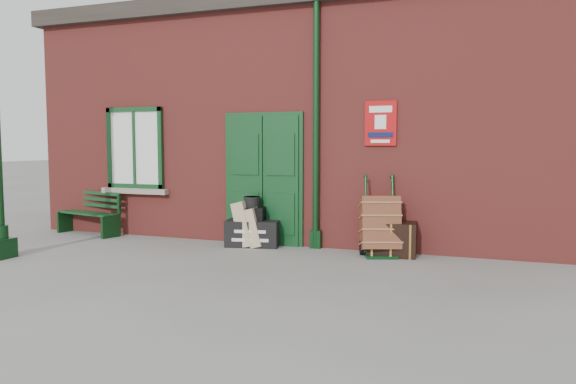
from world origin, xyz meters
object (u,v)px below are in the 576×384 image
at_px(bench, 91,212).
at_px(porter_trolley, 380,225).
at_px(dark_trunk, 392,239).
at_px(houdini_trunk, 253,233).

distance_m(bench, porter_trolley, 5.59).
bearing_deg(porter_trolley, dark_trunk, -4.57).
xyz_separation_m(porter_trolley, dark_trunk, (0.18, 0.05, -0.21)).
height_order(houdini_trunk, porter_trolley, porter_trolley).
height_order(bench, porter_trolley, porter_trolley).
relative_size(houdini_trunk, dark_trunk, 1.21).
bearing_deg(dark_trunk, bench, 174.22).
bearing_deg(dark_trunk, houdini_trunk, 174.79).
bearing_deg(bench, dark_trunk, 12.19).
bearing_deg(houdini_trunk, bench, 167.21).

